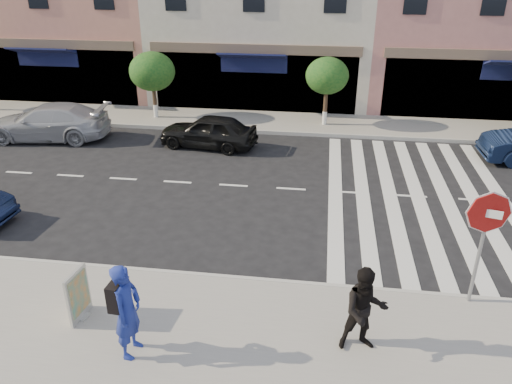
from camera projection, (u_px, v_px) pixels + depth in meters
name	position (u px, v px, depth m)	size (l,w,h in m)	color
ground	(207.00, 247.00, 13.72)	(120.00, 120.00, 0.00)	black
sidewalk_near	(167.00, 339.00, 10.34)	(60.00, 4.50, 0.15)	gray
sidewalk_far	(260.00, 122.00, 23.48)	(60.00, 3.00, 0.15)	gray
street_tree_wb	(152.00, 72.00, 22.95)	(2.10, 2.10, 3.06)	#473323
street_tree_c	(327.00, 76.00, 21.93)	(1.90, 1.90, 3.04)	#473323
stop_sign	(486.00, 225.00, 10.49)	(0.95, 0.27, 2.77)	gray
photographer	(127.00, 311.00, 9.49)	(0.74, 0.48, 2.02)	navy
walker	(365.00, 310.00, 9.64)	(0.90, 0.70, 1.85)	black
poster_board	(79.00, 296.00, 10.60)	(0.30, 0.77, 1.17)	beige
car_far_left	(48.00, 122.00, 21.25)	(2.10, 5.17, 1.50)	#A7A8AD
car_far_mid	(208.00, 131.00, 20.40)	(1.59, 3.96, 1.35)	black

